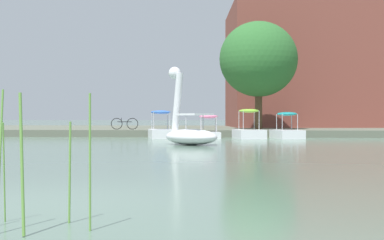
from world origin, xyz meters
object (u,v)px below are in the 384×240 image
(pedal_boat_pink, at_px, (209,132))
(pedal_boat_lime, at_px, (249,130))
(tree_broadleaf_left, at_px, (259,59))
(bicycle_parked, at_px, (125,124))
(pedal_boat_teal, at_px, (287,131))
(pedal_boat_blue, at_px, (161,130))
(swan_boat, at_px, (189,130))

(pedal_boat_pink, bearing_deg, pedal_boat_lime, -6.43)
(tree_broadleaf_left, relative_size, bicycle_parked, 4.07)
(pedal_boat_teal, relative_size, pedal_boat_pink, 1.21)
(pedal_boat_blue, bearing_deg, pedal_boat_lime, -1.65)
(tree_broadleaf_left, xyz_separation_m, bicycle_parked, (-8.25, -1.37, -4.03))
(swan_boat, bearing_deg, bicycle_parked, 115.26)
(pedal_boat_teal, relative_size, bicycle_parked, 1.51)
(pedal_boat_pink, height_order, pedal_boat_blue, pedal_boat_blue)
(pedal_boat_pink, bearing_deg, pedal_boat_blue, -177.64)
(pedal_boat_blue, xyz_separation_m, tree_broadleaf_left, (5.59, 4.39, 4.35))
(pedal_boat_blue, bearing_deg, pedal_boat_teal, 1.14)
(pedal_boat_blue, bearing_deg, bicycle_parked, 131.38)
(pedal_boat_pink, xyz_separation_m, pedal_boat_blue, (-2.66, -0.11, 0.08))
(swan_boat, bearing_deg, pedal_boat_lime, 69.56)
(swan_boat, xyz_separation_m, pedal_boat_blue, (-2.21, 7.30, -0.17))
(swan_boat, xyz_separation_m, tree_broadleaf_left, (3.38, 11.68, 4.18))
(tree_broadleaf_left, bearing_deg, bicycle_parked, -170.59)
(bicycle_parked, bearing_deg, pedal_boat_pink, -28.68)
(swan_boat, height_order, pedal_boat_blue, swan_boat)
(tree_broadleaf_left, bearing_deg, swan_boat, -106.15)
(pedal_boat_lime, bearing_deg, tree_broadleaf_left, 81.00)
(pedal_boat_blue, distance_m, bicycle_parked, 4.04)
(pedal_boat_teal, distance_m, tree_broadleaf_left, 6.26)
(pedal_boat_pink, relative_size, bicycle_parked, 1.25)
(bicycle_parked, bearing_deg, pedal_boat_teal, -16.66)
(bicycle_parked, bearing_deg, tree_broadleaf_left, 9.41)
(pedal_boat_pink, height_order, bicycle_parked, pedal_boat_pink)
(pedal_boat_pink, distance_m, bicycle_parked, 6.08)
(pedal_boat_teal, height_order, tree_broadleaf_left, tree_broadleaf_left)
(pedal_boat_lime, bearing_deg, pedal_boat_pink, 173.57)
(pedal_boat_blue, xyz_separation_m, bicycle_parked, (-2.66, 3.02, 0.32))
(pedal_boat_teal, relative_size, tree_broadleaf_left, 0.37)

